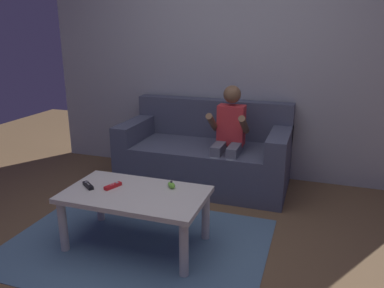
% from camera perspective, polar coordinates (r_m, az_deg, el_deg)
% --- Properties ---
extents(ground_plane, '(8.24, 8.24, 0.00)m').
position_cam_1_polar(ground_plane, '(2.61, -4.53, -18.43)').
color(ground_plane, brown).
extents(wall_back, '(4.12, 0.05, 2.50)m').
position_cam_1_polar(wall_back, '(3.96, 6.22, 13.06)').
color(wall_back, '#999EA8').
rests_on(wall_back, ground).
extents(couch, '(1.64, 0.80, 0.82)m').
position_cam_1_polar(couch, '(3.81, 2.04, -1.70)').
color(couch, '#474C60').
rests_on(couch, ground).
extents(person_seated_on_couch, '(0.35, 0.43, 1.02)m').
position_cam_1_polar(person_seated_on_couch, '(3.49, 5.59, 1.40)').
color(person_seated_on_couch, slate).
rests_on(person_seated_on_couch, ground).
extents(coffee_table, '(1.00, 0.57, 0.41)m').
position_cam_1_polar(coffee_table, '(2.72, -8.58, -8.42)').
color(coffee_table, beige).
rests_on(coffee_table, ground).
extents(area_rug, '(1.86, 1.36, 0.01)m').
position_cam_1_polar(area_rug, '(2.89, -8.27, -14.68)').
color(area_rug, slate).
rests_on(area_rug, ground).
extents(game_remote_black_near_edge, '(0.13, 0.11, 0.03)m').
position_cam_1_polar(game_remote_black_near_edge, '(2.85, -15.47, -6.08)').
color(game_remote_black_near_edge, black).
rests_on(game_remote_black_near_edge, coffee_table).
extents(nunchuk_lime, '(0.09, 0.10, 0.05)m').
position_cam_1_polar(nunchuk_lime, '(2.74, -3.13, -6.21)').
color(nunchuk_lime, '#72C638').
rests_on(nunchuk_lime, coffee_table).
extents(game_remote_red_far_corner, '(0.08, 0.14, 0.03)m').
position_cam_1_polar(game_remote_red_far_corner, '(2.80, -11.88, -6.23)').
color(game_remote_red_far_corner, red).
rests_on(game_remote_red_far_corner, coffee_table).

